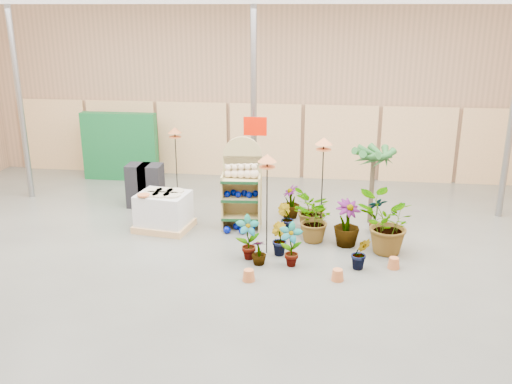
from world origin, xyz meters
TOP-DOWN VIEW (x-y plane):
  - room at (0.00, 0.91)m, footprint 15.20×12.10m
  - display_shelf at (-0.08, 2.19)m, footprint 0.84×0.57m
  - teddy_bears at (-0.05, 2.10)m, footprint 0.72×0.20m
  - gazing_balls_shelf at (-0.08, 2.08)m, footprint 0.71×0.24m
  - gazing_balls_floor at (-0.09, 1.86)m, footprint 0.63×0.39m
  - pallet_stack at (-1.68, 1.83)m, footprint 1.23×1.08m
  - charcoal_planters at (-2.49, 3.17)m, footprint 0.80×0.50m
  - trellis_stock at (-3.80, 5.20)m, footprint 2.00×0.30m
  - offer_sign at (0.10, 2.98)m, footprint 0.50×0.08m
  - bird_table_front at (0.58, 0.88)m, footprint 0.34×0.34m
  - bird_table_right at (1.58, 1.88)m, footprint 0.34×0.34m
  - bird_table_back at (-2.03, 4.27)m, footprint 0.34×0.34m
  - palm at (2.62, 2.74)m, footprint 0.70×0.70m
  - potted_plant_0 at (0.27, 0.56)m, footprint 0.51×0.42m
  - potted_plant_1 at (0.81, 0.85)m, footprint 0.42×0.44m
  - potted_plant_2 at (1.48, 1.55)m, footprint 1.07×1.04m
  - potted_plant_3 at (2.08, 1.43)m, footprint 0.71×0.71m
  - potted_plant_4 at (2.70, 2.13)m, footprint 0.50×0.42m
  - potted_plant_5 at (0.86, 1.98)m, footprint 0.37×0.32m
  - potted_plant_6 at (1.39, 2.08)m, footprint 0.77×0.88m
  - potted_plant_7 at (0.50, 0.36)m, footprint 0.32×0.32m
  - potted_plant_8 at (1.06, 0.37)m, footprint 0.45×0.32m
  - potted_plant_9 at (2.30, 0.40)m, footprint 0.35×0.29m
  - potted_plant_10 at (2.79, 1.14)m, footprint 1.20×1.08m
  - potted_plant_11 at (0.90, 2.83)m, footprint 0.53×0.53m

SIDE VIEW (x-z plane):
  - gazing_balls_floor at x=-0.09m, z-range 0.00..0.15m
  - potted_plant_7 at x=0.50m, z-range 0.00..0.47m
  - potted_plant_5 at x=0.86m, z-range 0.00..0.60m
  - potted_plant_9 at x=2.30m, z-range 0.00..0.61m
  - potted_plant_1 at x=0.81m, z-range 0.00..0.62m
  - potted_plant_11 at x=0.90m, z-range 0.00..0.74m
  - pallet_stack at x=-1.68m, z-range -0.01..0.80m
  - potted_plant_4 at x=2.70m, z-range 0.00..0.80m
  - potted_plant_8 at x=1.06m, z-range 0.00..0.81m
  - potted_plant_0 at x=0.27m, z-range 0.00..0.84m
  - potted_plant_2 at x=1.48m, z-range 0.00..0.90m
  - potted_plant_3 at x=2.08m, z-range 0.00..0.91m
  - potted_plant_6 at x=1.39m, z-range 0.00..0.93m
  - charcoal_planters at x=-2.49m, z-range 0.00..1.00m
  - potted_plant_10 at x=2.79m, z-range 0.00..1.17m
  - gazing_balls_shelf at x=-0.08m, z-range 0.69..0.82m
  - display_shelf at x=-0.08m, z-range -0.08..1.84m
  - trellis_stock at x=-3.80m, z-range 0.00..1.80m
  - teddy_bears at x=-0.05m, z-range 1.06..1.38m
  - palm at x=2.62m, z-range 0.63..2.39m
  - bird_table_back at x=-2.03m, z-range 0.70..2.36m
  - offer_sign at x=0.10m, z-range 0.47..2.67m
  - bird_table_front at x=0.58m, z-range 0.83..2.76m
  - bird_table_right at x=1.58m, z-range 0.88..2.92m
  - room at x=0.00m, z-range -0.14..4.56m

